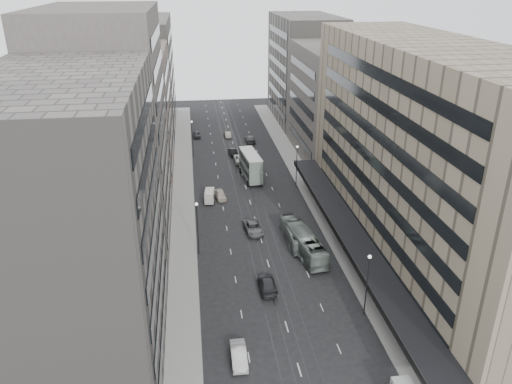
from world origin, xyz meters
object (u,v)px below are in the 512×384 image
panel_van (210,196)px  sedan_2 (253,228)px  bus_near (305,244)px  bus_far (294,234)px  double_decker (251,165)px  sedan_1 (239,355)px

panel_van → sedan_2: bearing=-56.2°
panel_van → sedan_2: size_ratio=0.67×
bus_near → bus_far: bus_near is taller
double_decker → bus_near: bearing=-87.9°
panel_van → sedan_2: (6.37, -12.35, -0.46)m
double_decker → panel_van: (-8.73, -10.15, -1.65)m
double_decker → panel_van: bearing=-136.7°
panel_van → sedan_1: bearing=-82.0°
bus_near → double_decker: size_ratio=1.18×
double_decker → sedan_2: bearing=-102.0°
sedan_1 → sedan_2: size_ratio=0.84×
bus_far → sedan_2: bus_far is taller
double_decker → panel_van: double_decker is taller
sedan_2 → panel_van: bearing=111.6°
sedan_1 → sedan_2: bearing=79.8°
bus_near → sedan_2: size_ratio=2.13×
double_decker → sedan_2: double_decker is taller
bus_far → panel_van: size_ratio=2.66×
bus_far → panel_van: (-12.08, 16.34, -0.14)m
panel_van → sedan_1: 40.90m
bus_near → double_decker: bearing=-89.9°
double_decker → panel_van: 13.49m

